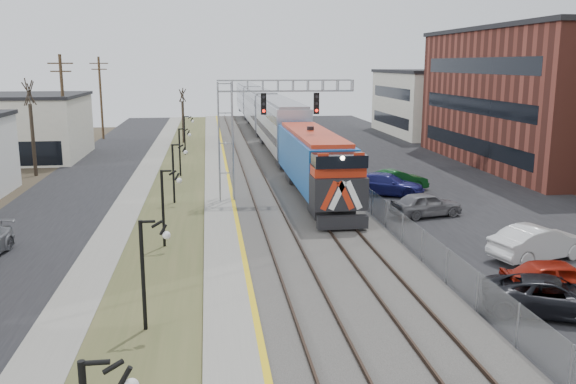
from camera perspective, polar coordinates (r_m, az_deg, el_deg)
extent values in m
cube|color=black|center=(49.24, -18.91, 0.56)|extent=(7.00, 120.00, 0.04)
cube|color=gray|center=(48.54, -13.70, 0.73)|extent=(2.00, 120.00, 0.08)
cube|color=#464D29|center=(48.30, -10.16, 0.82)|extent=(4.00, 120.00, 0.06)
cube|color=gray|center=(48.23, -6.60, 1.02)|extent=(2.00, 120.00, 0.24)
cube|color=#595651|center=(48.56, -0.69, 1.15)|extent=(8.00, 120.00, 0.20)
cube|color=black|center=(51.37, 12.72, 1.36)|extent=(16.00, 120.00, 0.04)
cube|color=gold|center=(48.23, -5.56, 1.20)|extent=(0.24, 120.00, 0.01)
cube|color=#2D2119|center=(48.28, -3.94, 1.28)|extent=(0.08, 120.00, 0.15)
cube|color=#2D2119|center=(48.40, -2.16, 1.32)|extent=(0.08, 120.00, 0.15)
cube|color=#2D2119|center=(48.62, 0.19, 1.38)|extent=(0.08, 120.00, 0.15)
cube|color=#2D2119|center=(48.84, 1.93, 1.42)|extent=(0.08, 120.00, 0.15)
cube|color=#134E9E|center=(41.37, 2.55, 2.59)|extent=(3.00, 17.00, 4.25)
cube|color=black|center=(33.39, 5.11, -2.83)|extent=(2.80, 0.50, 0.70)
cube|color=#9FA1A9|center=(61.23, -0.77, 6.15)|extent=(3.00, 22.00, 5.33)
cube|color=#9FA1A9|center=(83.83, -2.62, 7.70)|extent=(3.00, 22.00, 5.33)
cube|color=#9FA1A9|center=(106.52, -3.68, 8.59)|extent=(3.00, 22.00, 5.33)
cube|color=gray|center=(40.71, -5.85, 4.56)|extent=(1.00, 1.00, 8.00)
cube|color=gray|center=(40.72, -0.24, 9.92)|extent=(9.00, 0.80, 0.80)
cube|color=black|center=(40.17, -2.30, 8.24)|extent=(0.35, 0.25, 1.40)
cube|color=black|center=(40.63, 2.67, 8.28)|extent=(0.35, 0.25, 1.40)
cylinder|color=black|center=(21.72, -13.41, -7.71)|extent=(0.14, 0.14, 4.00)
cylinder|color=black|center=(31.29, -11.61, -1.58)|extent=(0.14, 0.14, 4.00)
cylinder|color=black|center=(41.07, -10.67, 1.65)|extent=(0.14, 0.14, 4.00)
cylinder|color=black|center=(50.93, -10.10, 3.64)|extent=(0.14, 0.14, 4.00)
cylinder|color=black|center=(62.82, -9.64, 5.20)|extent=(0.14, 0.14, 4.00)
cylinder|color=#4C3823|center=(58.94, -20.24, 7.14)|extent=(0.28, 0.28, 10.00)
cylinder|color=#4C3823|center=(78.54, -17.10, 8.36)|extent=(0.28, 0.28, 10.00)
cube|color=gray|center=(49.10, 4.18, 2.07)|extent=(0.04, 120.00, 1.60)
cube|color=beige|center=(65.59, -24.74, 5.44)|extent=(14.00, 12.00, 6.00)
cube|color=brown|center=(61.27, 23.85, 7.95)|extent=(16.00, 26.00, 12.00)
cube|color=beige|center=(83.75, 14.86, 7.99)|extent=(16.00, 18.00, 8.00)
cylinder|color=#382D23|center=(54.65, -22.75, 4.49)|extent=(0.30, 0.30, 5.95)
cylinder|color=#382D23|center=(72.74, -9.78, 6.45)|extent=(0.30, 0.30, 4.90)
imported|color=maroon|center=(26.61, 24.09, -7.54)|extent=(4.76, 2.29, 1.57)
imported|color=silver|center=(31.36, 22.43, -4.46)|extent=(5.26, 3.05, 1.64)
imported|color=black|center=(24.89, 23.51, -9.04)|extent=(5.53, 4.08, 1.40)
imported|color=navy|center=(43.70, 9.23, 0.67)|extent=(5.68, 4.15, 1.53)
imported|color=slate|center=(38.01, 12.80, -1.18)|extent=(4.70, 2.71, 1.50)
imported|color=#0B3A14|center=(45.40, 10.14, 1.04)|extent=(4.78, 2.42, 1.50)
imported|color=#0D4414|center=(63.16, 4.35, 4.18)|extent=(4.50, 2.53, 1.40)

